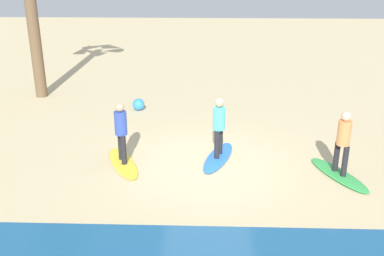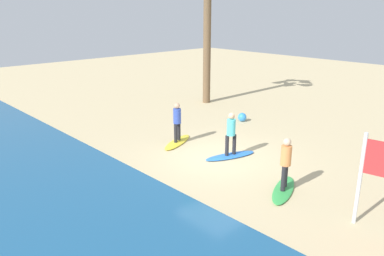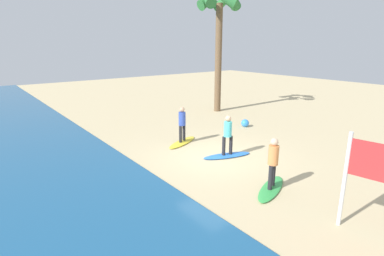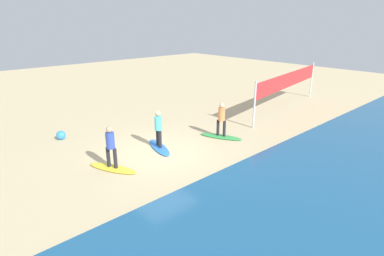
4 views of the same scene
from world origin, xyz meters
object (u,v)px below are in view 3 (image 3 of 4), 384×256
Objects in this scene: palm_tree at (219,13)px; beach_ball at (245,123)px; surfboard_green at (271,188)px; surfboard_yellow at (182,142)px; surfer_blue at (228,132)px; surfboard_blue at (227,155)px; surfer_yellow at (182,122)px; surfer_green at (273,159)px.

palm_tree is 18.34× the size of beach_ball.
surfboard_green is 7.65m from beach_ball.
palm_tree is (4.33, -6.05, 6.31)m from surfboard_yellow.
surfboard_green is at bearing 60.81° from surfboard_yellow.
beach_ball is at bearing -154.45° from surfboard_green.
surfboard_blue is at bearing 0.00° from surfer_blue.
beach_ball is (0.24, -4.48, -0.82)m from surfer_yellow.
surfboard_blue is (3.02, -0.94, 0.00)m from surfboard_green.
surfer_green is at bearing 174.93° from surfer_yellow.
beach_ball is at bearing 158.90° from surfboard_yellow.
surfer_green is at bearing 89.78° from surfboard_blue.
surfboard_blue is 0.99m from surfer_blue.
beach_ball reaches higher than surfboard_green.
surfer_blue is at bearing -131.23° from surfboard_green.
surfer_green is 5.68m from surfboard_yellow.
surfboard_yellow is 4.49m from beach_ball.
palm_tree is at bearing -168.58° from surfboard_yellow.
palm_tree is at bearing -54.45° from surfer_yellow.
surfboard_yellow is 0.26× the size of palm_tree.
surfer_blue is at bearing 0.00° from surfboard_blue.
surfboard_yellow is at bearing 90.00° from surfer_yellow.
beach_ball is at bearing -40.57° from surfer_green.
surfer_green reaches higher than beach_ball.
surfboard_green is 3.32m from surfer_blue.
surfer_yellow is (5.57, -0.49, 0.00)m from surfer_green.
surfer_blue is 10.34m from palm_tree.
surfboard_blue is (3.02, -0.94, -0.99)m from surfer_green.
surfer_blue is at bearing -17.34° from surfer_green.
surfer_green is 3.32m from surfboard_blue.
surfer_yellow is at bearing -62.89° from surfboard_blue.
surfer_yellow reaches higher than beach_ball.
surfboard_yellow is 0.99m from surfer_yellow.
surfboard_green is 4.86× the size of beach_ball.
surfboard_blue is 4.86× the size of beach_ball.
surfer_blue is 2.59m from surfer_yellow.
surfer_green reaches higher than surfboard_blue.
surfer_yellow is at bearing 9.99° from surfer_blue.
surfboard_green and surfboard_blue have the same top height.
beach_ball is at bearing -86.98° from surfer_yellow.
beach_ball is (2.79, -4.03, -0.82)m from surfer_blue.
surfboard_blue is 2.59m from surfboard_yellow.
surfer_blue is at bearing 75.86° from surfboard_yellow.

